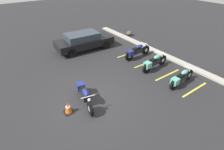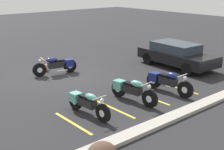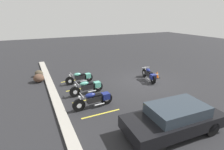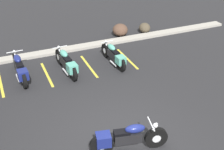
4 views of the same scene
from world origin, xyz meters
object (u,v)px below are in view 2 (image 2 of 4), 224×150
object	(u,v)px
parked_bike_1	(131,89)
traffic_cone	(45,66)
parked_bike_2	(86,103)
parked_bike_0	(167,81)
motorcycle_navy_featured	(57,65)
car_black	(177,54)

from	to	relation	value
parked_bike_1	traffic_cone	xyz separation A→B (m)	(0.47, -5.90, -0.21)
parked_bike_1	parked_bike_2	distance (m)	2.04
parked_bike_0	parked_bike_1	distance (m)	1.82
parked_bike_1	parked_bike_2	size ratio (longest dim) A/B	1.07
motorcycle_navy_featured	traffic_cone	world-z (taller)	motorcycle_navy_featured
car_black	traffic_cone	bearing A→B (deg)	-120.64
parked_bike_2	car_black	world-z (taller)	car_black
motorcycle_navy_featured	parked_bike_1	size ratio (longest dim) A/B	0.98
parked_bike_0	car_black	world-z (taller)	car_black
parked_bike_2	car_black	xyz separation A→B (m)	(-7.32, -1.96, 0.24)
parked_bike_1	parked_bike_2	bearing A→B (deg)	-97.21
motorcycle_navy_featured	parked_bike_1	distance (m)	4.99
parked_bike_0	motorcycle_navy_featured	bearing A→B (deg)	-160.59
parked_bike_1	traffic_cone	distance (m)	5.92
car_black	traffic_cone	distance (m)	6.93
parked_bike_1	car_black	distance (m)	5.67
car_black	traffic_cone	xyz separation A→B (m)	(5.75, -3.86, -0.42)
parked_bike_1	car_black	world-z (taller)	car_black
parked_bike_0	parked_bike_1	xyz separation A→B (m)	(1.80, -0.21, -0.01)
parked_bike_1	parked_bike_2	xyz separation A→B (m)	(2.04, -0.08, -0.03)
motorcycle_navy_featured	traffic_cone	size ratio (longest dim) A/B	3.92
motorcycle_navy_featured	car_black	bearing A→B (deg)	164.14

